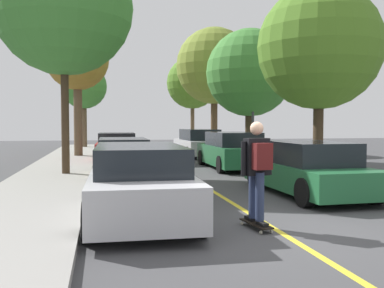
{
  "coord_description": "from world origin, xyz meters",
  "views": [
    {
      "loc": [
        -2.88,
        -6.7,
        1.81
      ],
      "look_at": [
        -0.04,
        6.87,
        1.14
      ],
      "focal_mm": 40.49,
      "sensor_mm": 36.0,
      "label": 1
    }
  ],
  "objects": [
    {
      "name": "street_tree_left_near",
      "position": [
        -4.05,
        16.29,
        5.04
      ],
      "size": [
        3.21,
        3.21,
        6.57
      ],
      "color": "brown",
      "rests_on": "sidewalk_left"
    },
    {
      "name": "street_tree_right_near",
      "position": [
        4.05,
        12.98,
        4.18
      ],
      "size": [
        4.15,
        4.15,
        6.13
      ],
      "color": "#3D2D1E",
      "rests_on": "sidewalk_right"
    },
    {
      "name": "ground",
      "position": [
        0.0,
        0.0,
        0.0
      ],
      "size": [
        80.0,
        80.0,
        0.0
      ],
      "primitive_type": "plane",
      "color": "#424244"
    },
    {
      "name": "streetlamp",
      "position": [
        3.93,
        12.17,
        3.48
      ],
      "size": [
        0.36,
        0.24,
        5.87
      ],
      "color": "#38383D",
      "rests_on": "sidewalk_right"
    },
    {
      "name": "street_tree_right_far",
      "position": [
        4.05,
        19.58,
        5.35
      ],
      "size": [
        4.76,
        4.76,
        7.61
      ],
      "color": "#4C3823",
      "rests_on": "sidewalk_right"
    },
    {
      "name": "fire_hydrant",
      "position": [
        3.68,
        7.52,
        0.49
      ],
      "size": [
        0.2,
        0.2,
        0.7
      ],
      "color": "#B2140F",
      "rests_on": "sidewalk_right"
    },
    {
      "name": "street_tree_right_nearest",
      "position": [
        4.05,
        6.27,
        4.24
      ],
      "size": [
        4.01,
        4.01,
        6.12
      ],
      "color": "#3D2D1E",
      "rests_on": "sidewalk_right"
    },
    {
      "name": "parked_car_left_nearest",
      "position": [
        -2.18,
        1.58,
        0.69
      ],
      "size": [
        2.02,
        4.7,
        1.38
      ],
      "color": "#B7B7BC",
      "rests_on": "ground"
    },
    {
      "name": "parked_car_right_near",
      "position": [
        2.18,
        9.76,
        0.71
      ],
      "size": [
        1.97,
        4.61,
        1.45
      ],
      "color": "#1E5B33",
      "rests_on": "ground"
    },
    {
      "name": "center_line",
      "position": [
        0.0,
        4.0,
        0.0
      ],
      "size": [
        0.12,
        39.2,
        0.01
      ],
      "primitive_type": "cube",
      "color": "gold",
      "rests_on": "ground"
    },
    {
      "name": "street_tree_left_far",
      "position": [
        -4.05,
        24.74,
        4.38
      ],
      "size": [
        3.18,
        3.18,
        5.86
      ],
      "color": "brown",
      "rests_on": "sidewalk_left"
    },
    {
      "name": "skateboard",
      "position": [
        -0.31,
        0.24,
        0.09
      ],
      "size": [
        0.33,
        0.86,
        0.1
      ],
      "color": "black",
      "rests_on": "ground"
    },
    {
      "name": "parked_car_right_far",
      "position": [
        2.18,
        15.75,
        0.72
      ],
      "size": [
        2.04,
        4.39,
        1.48
      ],
      "color": "#B7B7BC",
      "rests_on": "ground"
    },
    {
      "name": "street_tree_right_farthest",
      "position": [
        4.05,
        26.16,
        4.9
      ],
      "size": [
        3.99,
        3.99,
        6.77
      ],
      "color": "brown",
      "rests_on": "sidewalk_right"
    },
    {
      "name": "street_tree_left_nearest",
      "position": [
        -4.05,
        8.16,
        5.63
      ],
      "size": [
        4.53,
        4.53,
        7.77
      ],
      "color": "#3D2D1E",
      "rests_on": "sidewalk_left"
    },
    {
      "name": "parked_car_right_nearest",
      "position": [
        2.18,
        3.29,
        0.65
      ],
      "size": [
        1.96,
        4.39,
        1.34
      ],
      "color": "#1E5B33",
      "rests_on": "ground"
    },
    {
      "name": "skateboarder",
      "position": [
        -0.3,
        0.2,
        1.08
      ],
      "size": [
        0.59,
        0.71,
        1.73
      ],
      "color": "black",
      "rests_on": "skateboard"
    },
    {
      "name": "parked_car_left_far",
      "position": [
        -2.18,
        13.58,
        0.68
      ],
      "size": [
        2.04,
        4.22,
        1.37
      ],
      "color": "maroon",
      "rests_on": "ground"
    },
    {
      "name": "parked_car_left_near",
      "position": [
        -2.18,
        7.75,
        0.65
      ],
      "size": [
        1.9,
        4.24,
        1.3
      ],
      "color": "#BCAD89",
      "rests_on": "ground"
    }
  ]
}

